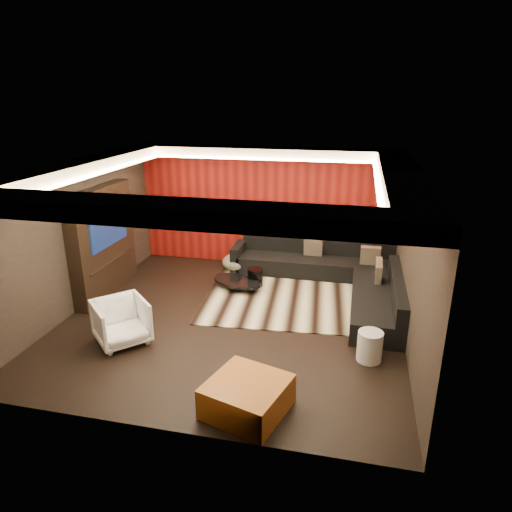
% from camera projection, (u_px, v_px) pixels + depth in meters
% --- Properties ---
extents(floor, '(6.00, 6.00, 0.02)m').
position_uv_depth(floor, '(233.00, 320.00, 8.37)').
color(floor, black).
rests_on(floor, ground).
extents(ceiling, '(6.00, 6.00, 0.02)m').
position_uv_depth(ceiling, '(230.00, 165.00, 7.42)').
color(ceiling, silver).
rests_on(ceiling, ground).
extents(wall_back, '(6.00, 0.02, 2.80)m').
position_uv_depth(wall_back, '(266.00, 207.00, 10.66)').
color(wall_back, black).
rests_on(wall_back, ground).
extents(wall_left, '(0.02, 6.00, 2.80)m').
position_uv_depth(wall_left, '(76.00, 236.00, 8.51)').
color(wall_left, black).
rests_on(wall_left, ground).
extents(wall_right, '(0.02, 6.00, 2.80)m').
position_uv_depth(wall_right, '(413.00, 260.00, 7.27)').
color(wall_right, black).
rests_on(wall_right, ground).
extents(red_feature_wall, '(5.98, 0.05, 2.78)m').
position_uv_depth(red_feature_wall, '(266.00, 208.00, 10.62)').
color(red_feature_wall, '#6B0C0A').
rests_on(red_feature_wall, ground).
extents(soffit_back, '(6.00, 0.60, 0.22)m').
position_uv_depth(soffit_back, '(264.00, 153.00, 9.94)').
color(soffit_back, silver).
rests_on(soffit_back, ground).
extents(soffit_front, '(6.00, 0.60, 0.22)m').
position_uv_depth(soffit_front, '(163.00, 212.00, 4.98)').
color(soffit_front, silver).
rests_on(soffit_front, ground).
extents(soffit_left, '(0.60, 4.80, 0.22)m').
position_uv_depth(soffit_left, '(82.00, 167.00, 8.02)').
color(soffit_left, silver).
rests_on(soffit_left, ground).
extents(soffit_right, '(0.60, 4.80, 0.22)m').
position_uv_depth(soffit_right, '(402.00, 179.00, 6.90)').
color(soffit_right, silver).
rests_on(soffit_right, ground).
extents(cove_back, '(4.80, 0.08, 0.04)m').
position_uv_depth(cove_back, '(260.00, 159.00, 9.65)').
color(cove_back, '#FFD899').
rests_on(cove_back, ground).
extents(cove_front, '(4.80, 0.08, 0.04)m').
position_uv_depth(cove_front, '(175.00, 212.00, 5.32)').
color(cove_front, '#FFD899').
rests_on(cove_front, ground).
extents(cove_left, '(0.08, 4.80, 0.04)m').
position_uv_depth(cove_left, '(100.00, 173.00, 7.98)').
color(cove_left, '#FFD899').
rests_on(cove_left, ground).
extents(cove_right, '(0.08, 4.80, 0.04)m').
position_uv_depth(cove_right, '(378.00, 184.00, 7.00)').
color(cove_right, '#FFD899').
rests_on(cove_right, ground).
extents(tv_surround, '(0.30, 2.00, 2.20)m').
position_uv_depth(tv_surround, '(103.00, 242.00, 9.13)').
color(tv_surround, black).
rests_on(tv_surround, ground).
extents(tv_screen, '(0.04, 1.30, 0.80)m').
position_uv_depth(tv_screen, '(108.00, 226.00, 8.98)').
color(tv_screen, black).
rests_on(tv_screen, ground).
extents(tv_shelf, '(0.04, 1.60, 0.04)m').
position_uv_depth(tv_shelf, '(112.00, 261.00, 9.23)').
color(tv_shelf, black).
rests_on(tv_shelf, ground).
extents(rug, '(4.22, 3.30, 0.02)m').
position_uv_depth(rug, '(305.00, 297.00, 9.27)').
color(rug, beige).
rests_on(rug, floor).
extents(coffee_table, '(1.45, 1.45, 0.19)m').
position_uv_depth(coffee_table, '(237.00, 284.00, 9.62)').
color(coffee_table, black).
rests_on(coffee_table, rug).
extents(drum_stool, '(0.42, 0.42, 0.39)m').
position_uv_depth(drum_stool, '(255.00, 277.00, 9.72)').
color(drum_stool, black).
rests_on(drum_stool, rug).
extents(striped_pouf, '(0.82, 0.82, 0.37)m').
position_uv_depth(striped_pouf, '(237.00, 262.00, 10.60)').
color(striped_pouf, beige).
rests_on(striped_pouf, rug).
extents(white_side_table, '(0.46, 0.46, 0.48)m').
position_uv_depth(white_side_table, '(370.00, 346.00, 7.01)').
color(white_side_table, silver).
rests_on(white_side_table, floor).
extents(orange_ottoman, '(1.19, 1.19, 0.42)m').
position_uv_depth(orange_ottoman, '(247.00, 396.00, 5.90)').
color(orange_ottoman, '#964A13').
rests_on(orange_ottoman, floor).
extents(armchair, '(1.14, 1.14, 0.75)m').
position_uv_depth(armchair, '(121.00, 322.00, 7.48)').
color(armchair, white).
rests_on(armchair, floor).
extents(sectional_sofa, '(3.65, 3.50, 0.75)m').
position_uv_depth(sectional_sofa, '(335.00, 276.00, 9.63)').
color(sectional_sofa, black).
rests_on(sectional_sofa, floor).
extents(throw_pillows, '(1.68, 1.59, 0.50)m').
position_uv_depth(throw_pillows, '(352.00, 257.00, 9.70)').
color(throw_pillows, tan).
rests_on(throw_pillows, sectional_sofa).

